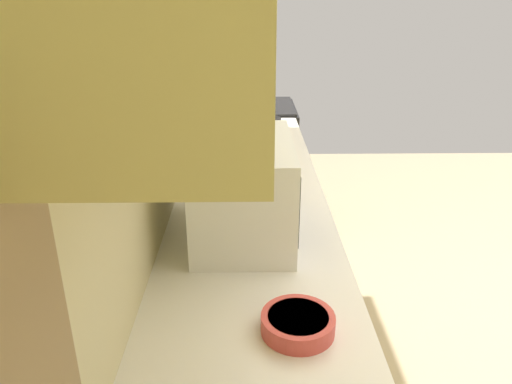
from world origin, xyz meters
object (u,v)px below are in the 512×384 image
(oven_range, at_px, (251,165))
(bowl, at_px, (298,323))
(microwave, at_px, (244,188))
(kettle, at_px, (270,132))

(oven_range, bearing_deg, bowl, -177.70)
(bowl, bearing_deg, oven_range, 2.30)
(bowl, bearing_deg, microwave, 14.19)
(microwave, height_order, kettle, microwave)
(oven_range, distance_m, kettle, 1.06)
(microwave, bearing_deg, kettle, -7.68)
(microwave, height_order, bowl, microwave)
(kettle, bearing_deg, bowl, -180.00)
(oven_range, bearing_deg, kettle, -173.82)
(kettle, bearing_deg, oven_range, 6.18)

